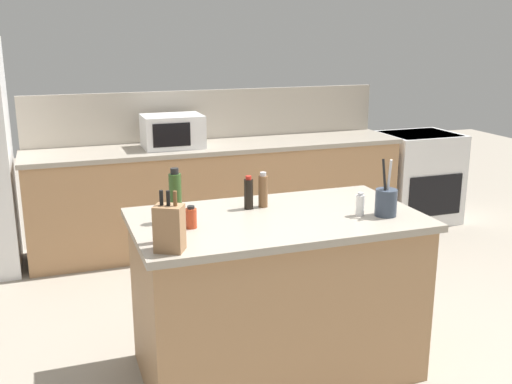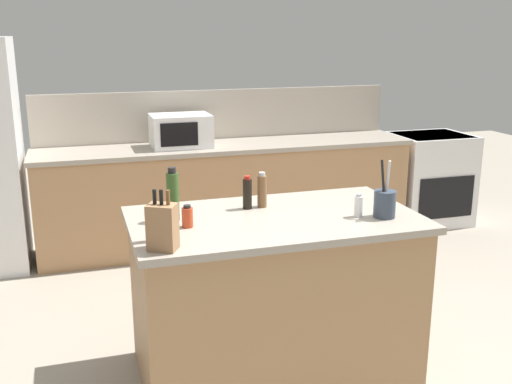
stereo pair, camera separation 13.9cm
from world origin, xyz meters
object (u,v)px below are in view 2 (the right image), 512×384
Objects in this scene: utensil_crock at (385,203)px; salt_shaker at (358,206)px; range_oven at (429,178)px; pepper_grinder at (262,191)px; soy_sauce_bottle at (247,193)px; knife_block at (162,227)px; hot_sauce_bottle at (155,223)px; microwave at (181,131)px; spice_jar_paprika at (187,217)px; olive_oil_bottle at (173,196)px.

utensil_crock is 0.14m from salt_shaker.
range_oven is 3.12m from salt_shaker.
pepper_grinder is 1.07× the size of soy_sauce_bottle.
utensil_crock reaches higher than pepper_grinder.
knife_block reaches higher than salt_shaker.
pepper_grinder is at bearing 68.10° from knife_block.
knife_block is 1.49× the size of hot_sauce_bottle.
spice_jar_paprika is at bearing -99.45° from microwave.
range_oven is 4.74× the size of soy_sauce_bottle.
salt_shaker is (0.56, -2.34, -0.08)m from microwave.
pepper_grinder is 1.06× the size of hot_sauce_bottle.
knife_block is 1.40× the size of pepper_grinder.
utensil_crock is at bearing -7.96° from spice_jar_paprika.
microwave is 1.78× the size of knife_block.
knife_block is at bearing -137.01° from soy_sauce_bottle.
range_oven is 3.17× the size of knife_block.
pepper_grinder reaches higher than salt_shaker.
microwave reaches higher than salt_shaker.
salt_shaker is at bearing 39.04° from knife_block.
soy_sauce_bottle is at bearing 11.64° from olive_oil_bottle.
hot_sauce_bottle is at bearing -146.04° from soy_sauce_bottle.
utensil_crock is 1.65× the size of hot_sauce_bottle.
microwave reaches higher than soy_sauce_bottle.
utensil_crock is 1.65× the size of soy_sauce_bottle.
spice_jar_paprika is 0.61× the size of hot_sauce_bottle.
pepper_grinder is at bearing -140.70° from range_oven.
microwave reaches higher than spice_jar_paprika.
soy_sauce_bottle reaches higher than salt_shaker.
knife_block is at bearing -105.66° from olive_oil_bottle.
olive_oil_bottle reaches higher than pepper_grinder.
knife_block reaches higher than range_oven.
utensil_crock reaches higher than spice_jar_paprika.
soy_sauce_bottle is at bearing 148.62° from salt_shaker.
microwave is at bearing 90.58° from soy_sauce_bottle.
soy_sauce_bottle is at bearing -174.61° from pepper_grinder.
soy_sauce_bottle is at bearing -89.42° from microwave.
utensil_crock is 1.15m from olive_oil_bottle.
range_oven is 4.73× the size of hot_sauce_bottle.
pepper_grinder is (-2.44, -2.00, 0.57)m from range_oven.
microwave reaches higher than pepper_grinder.
knife_block is 1.12m from salt_shaker.
olive_oil_bottle reaches higher than hot_sauce_bottle.
utensil_crock is 2.44× the size of salt_shaker.
pepper_grinder is (0.11, -2.00, -0.04)m from microwave.
microwave is 2.47m from hot_sauce_bottle.
microwave is at bearing 106.78° from knife_block.
salt_shaker is at bearing -37.02° from pepper_grinder.
spice_jar_paprika is at bearing -153.75° from pepper_grinder.
salt_shaker is 0.45× the size of olive_oil_bottle.
spice_jar_paprika is at bearing -70.16° from olive_oil_bottle.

